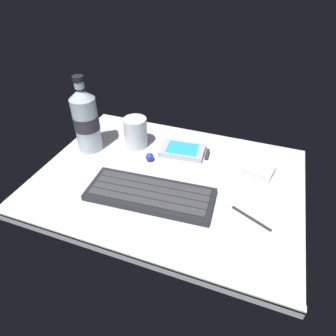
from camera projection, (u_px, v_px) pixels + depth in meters
The scene contains 8 objects.
ground_plane at pixel (168, 181), 72.93cm from camera, with size 64.00×48.00×2.80cm.
keyboard at pixel (150, 194), 66.60cm from camera, with size 29.70×13.01×1.70cm.
handheld_device at pixel (185, 151), 80.38cm from camera, with size 13.27×8.68×1.50cm.
juice_cup at pixel (136, 134), 81.45cm from camera, with size 6.40×6.40×8.50cm.
water_bottle at pixel (86, 120), 77.21cm from camera, with size 6.73×6.73×20.80cm.
charger_block at pixel (258, 171), 72.64cm from camera, with size 7.00×5.60×2.40cm, color white.
trackball_mouse at pixel (150, 157), 77.41cm from camera, with size 2.20×2.20×2.20cm, color #2338B2.
stylus_pen at pixel (251, 217), 61.60cm from camera, with size 0.70×0.70×9.50cm, color #26262B.
Camera 1 is at (19.11, -52.25, 46.53)cm, focal length 31.27 mm.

